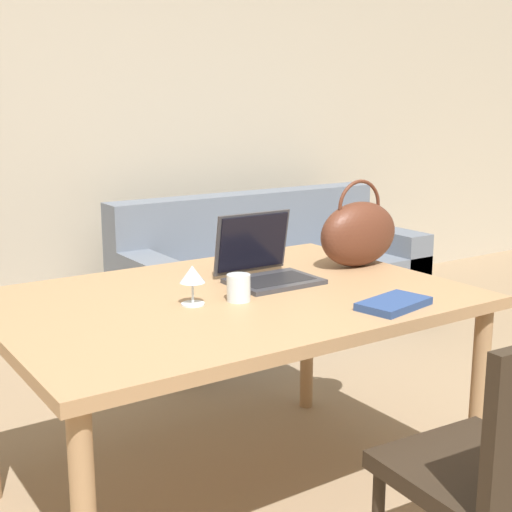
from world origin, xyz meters
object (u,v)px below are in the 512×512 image
Objects in this scene: laptop at (264,263)px; drinking_glass at (239,288)px; handbag at (359,233)px; couch at (271,282)px; wine_glass at (192,277)px; chair at (503,464)px.

laptop is 3.50× the size of drinking_glass.
handbag is at bearing 13.83° from drinking_glass.
couch is 1.86m from laptop.
wine_glass is at bearing 163.71° from drinking_glass.
laptop is 0.44m from handbag.
laptop is at bearing 39.23° from drinking_glass.
wine_glass is (-0.41, 0.89, 0.37)m from chair.
laptop reaches higher than couch.
chair is 6.65× the size of wine_glass.
wine_glass is 0.81m from handbag.
chair is 9.71× the size of drinking_glass.
couch is at bearing 71.64° from chair.
chair is 2.39× the size of handbag.
wine_glass is (-0.37, -0.14, 0.03)m from laptop.
laptop is 0.86× the size of handbag.
wine_glass is at bearing -131.82° from couch.
wine_glass reaches higher than couch.
handbag is at bearing -112.76° from couch.
laptop is (-0.04, 1.03, 0.34)m from chair.
handbag is at bearing 8.45° from wine_glass.
chair is at bearing -72.64° from drinking_glass.
handbag is at bearing -2.90° from laptop.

